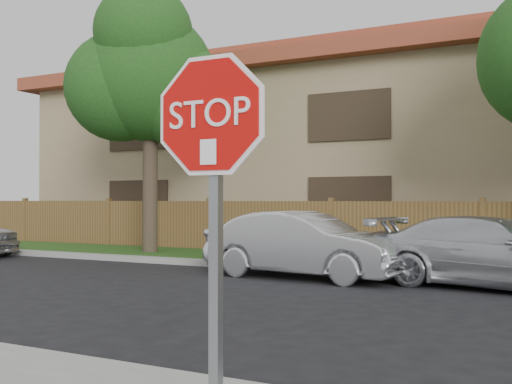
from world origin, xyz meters
The scene contains 8 objects.
far_curb centered at (0.00, 8.15, 0.07)m, with size 70.00×0.30×0.15m, color gray.
grass_strip centered at (0.00, 9.80, 0.06)m, with size 70.00×3.00×0.12m, color #1E4714.
fence centered at (0.00, 11.40, 0.80)m, with size 70.00×0.12×1.60m, color brown.
apartment_building centered at (0.00, 17.00, 3.53)m, with size 35.20×9.20×7.20m.
tree_left centered at (-8.98, 9.57, 5.22)m, with size 4.80×3.90×7.78m.
stop_sign centered at (-0.14, -1.48, 1.83)m, with size 1.01×0.13×2.55m.
sedan_left centered at (-3.06, 7.10, 0.70)m, with size 1.48×4.24×1.40m, color silver.
sedan_right centered at (0.62, 7.34, 0.66)m, with size 1.86×4.57×1.33m, color silver.
Camera 1 is at (1.70, -4.54, 1.65)m, focal length 42.00 mm.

